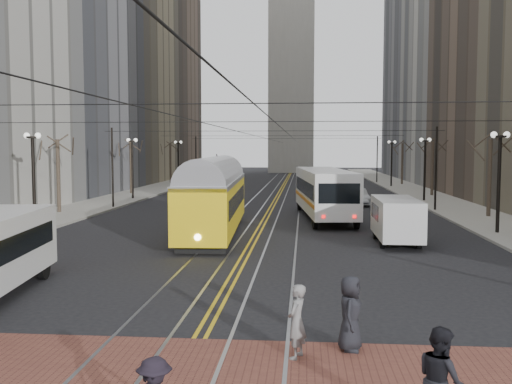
% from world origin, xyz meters
% --- Properties ---
extents(ground, '(260.00, 260.00, 0.00)m').
position_xyz_m(ground, '(0.00, 0.00, 0.00)').
color(ground, black).
rests_on(ground, ground).
extents(sidewalk_left, '(5.00, 140.00, 0.15)m').
position_xyz_m(sidewalk_left, '(-15.00, 45.00, 0.07)').
color(sidewalk_left, gray).
rests_on(sidewalk_left, ground).
extents(sidewalk_right, '(5.00, 140.00, 0.15)m').
position_xyz_m(sidewalk_right, '(15.00, 45.00, 0.07)').
color(sidewalk_right, gray).
rests_on(sidewalk_right, ground).
extents(streetcar_rails, '(4.80, 130.00, 0.02)m').
position_xyz_m(streetcar_rails, '(0.00, 45.00, 0.00)').
color(streetcar_rails, gray).
rests_on(streetcar_rails, ground).
extents(centre_lines, '(0.42, 130.00, 0.01)m').
position_xyz_m(centre_lines, '(0.00, 45.00, 0.01)').
color(centre_lines, gold).
rests_on(centre_lines, ground).
extents(building_left_mid, '(16.00, 20.00, 34.00)m').
position_xyz_m(building_left_mid, '(-25.50, 46.00, 17.00)').
color(building_left_mid, slate).
rests_on(building_left_mid, ground).
extents(building_left_midfar, '(20.00, 20.00, 52.00)m').
position_xyz_m(building_left_midfar, '(-27.50, 66.00, 26.00)').
color(building_left_midfar, gray).
rests_on(building_left_midfar, ground).
extents(building_left_far, '(16.00, 20.00, 40.00)m').
position_xyz_m(building_left_far, '(-25.50, 86.00, 20.00)').
color(building_left_far, brown).
rests_on(building_left_far, ground).
extents(building_right_far, '(16.00, 20.00, 40.00)m').
position_xyz_m(building_right_far, '(25.50, 86.00, 20.00)').
color(building_right_far, slate).
rests_on(building_right_far, ground).
extents(lamp_posts, '(27.60, 57.20, 5.60)m').
position_xyz_m(lamp_posts, '(-0.00, 28.75, 2.80)').
color(lamp_posts, black).
rests_on(lamp_posts, ground).
extents(street_trees, '(31.68, 53.28, 5.60)m').
position_xyz_m(street_trees, '(0.00, 35.25, 2.80)').
color(street_trees, '#382D23').
rests_on(street_trees, ground).
extents(trolley_wires, '(25.96, 120.00, 6.60)m').
position_xyz_m(trolley_wires, '(0.00, 34.83, 3.77)').
color(trolley_wires, black).
rests_on(trolley_wires, ground).
extents(streetcar, '(3.44, 14.62, 3.42)m').
position_xyz_m(streetcar, '(-2.50, 17.32, 1.71)').
color(streetcar, yellow).
rests_on(streetcar, ground).
extents(rear_bus, '(4.14, 13.35, 3.43)m').
position_xyz_m(rear_bus, '(4.10, 24.87, 1.71)').
color(rear_bus, silver).
rests_on(rear_bus, ground).
extents(cargo_van, '(2.07, 5.33, 2.35)m').
position_xyz_m(cargo_van, '(7.45, 14.43, 1.18)').
color(cargo_van, silver).
rests_on(cargo_van, ground).
extents(sedan_grey, '(2.62, 5.00, 1.62)m').
position_xyz_m(sedan_grey, '(4.65, 24.86, 0.81)').
color(sedan_grey, '#3A3C41').
rests_on(sedan_grey, ground).
extents(sedan_silver, '(2.04, 4.61, 1.47)m').
position_xyz_m(sedan_silver, '(7.23, 34.38, 0.74)').
color(sedan_silver, '#B5B8BE').
rests_on(sedan_silver, ground).
extents(pedestrian_a, '(0.75, 1.00, 1.84)m').
position_xyz_m(pedestrian_a, '(3.84, -1.50, 0.93)').
color(pedestrian_a, black).
rests_on(pedestrian_a, crosswalk_band).
extents(pedestrian_b, '(0.62, 0.75, 1.76)m').
position_xyz_m(pedestrian_b, '(2.54, -2.14, 0.89)').
color(pedestrian_b, slate).
rests_on(pedestrian_b, crosswalk_band).
extents(pedestrian_c, '(0.95, 1.08, 1.87)m').
position_xyz_m(pedestrian_c, '(5.08, -5.43, 0.95)').
color(pedestrian_c, black).
rests_on(pedestrian_c, crosswalk_band).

